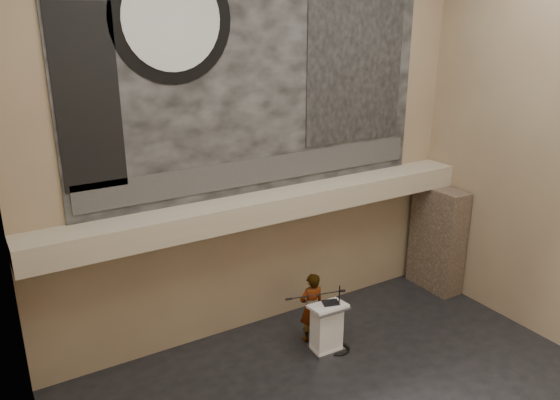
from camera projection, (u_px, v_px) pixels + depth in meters
wall_back at (260, 142)px, 11.40m from camera, size 10.00×0.02×8.50m
wall_left at (28, 270)px, 5.72m from camera, size 0.02×8.00×8.50m
soffit at (270, 206)px, 11.49m from camera, size 10.00×0.80×0.50m
sprinkler_left at (201, 234)px, 10.77m from camera, size 0.04×0.04×0.06m
sprinkler_right at (343, 204)px, 12.47m from camera, size 0.04×0.04×0.06m
banner at (260, 71)px, 10.90m from camera, size 8.00×0.05×5.00m
banner_text_strip at (262, 170)px, 11.53m from camera, size 7.76×0.02×0.55m
banner_clock_rim at (172, 19)px, 9.67m from camera, size 2.30×0.02×2.30m
banner_clock_face at (172, 19)px, 9.65m from camera, size 1.84×0.02×1.84m
banner_building_print at (356, 61)px, 12.00m from camera, size 2.60×0.02×3.60m
banner_brick_print at (88, 100)px, 9.31m from camera, size 1.10×0.02×3.20m
stone_pier at (437, 239)px, 13.91m from camera, size 0.60×1.40×2.70m
lectern at (327, 328)px, 11.44m from camera, size 0.77×0.57×1.14m
binder at (331, 303)px, 11.28m from camera, size 0.41×0.37×0.04m
papers at (326, 307)px, 11.17m from camera, size 0.30×0.37×0.00m
speaker_person at (311, 307)px, 11.74m from camera, size 0.60×0.42×1.60m
mic_stand at (336, 341)px, 11.56m from camera, size 1.39×0.55×1.52m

